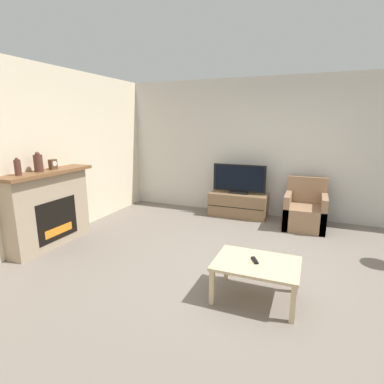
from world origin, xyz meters
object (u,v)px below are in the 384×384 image
Objects in this scene: mantel_clock at (53,164)px; armchair at (305,212)px; tv_stand at (238,205)px; tv at (239,180)px; mantel_vase_left at (18,167)px; remote at (255,260)px; coffee_table at (256,267)px; fireplace at (49,208)px; mantel_vase_centre_left at (38,163)px.

mantel_clock is 0.17× the size of armchair.
tv is (0.00, -0.00, 0.50)m from tv_stand.
tv_stand is (2.30, 2.95, -1.03)m from mantel_vase_left.
remote is at bearing -99.44° from armchair.
remote is (0.84, -2.79, 0.19)m from tv_stand.
tv reaches higher than armchair.
remote is (-0.43, -2.58, 0.14)m from armchair.
mantel_clock reaches higher than tv_stand.
coffee_table is at bearing -72.94° from tv.
tv_stand is at bearing 90.00° from tv.
fireplace is 0.81m from mantel_vase_left.
mantel_vase_centre_left is 4.43m from armchair.
fireplace is 4.28m from armchair.
tv is at bearing -90.00° from tv_stand.
mantel_clock is at bearing -134.18° from tv.
mantel_clock is at bearing 83.13° from fireplace.
fireplace is at bearing 148.10° from remote.
remote is (3.14, -0.41, -0.81)m from mantel_clock.
mantel_vase_left is at bearing -127.95° from tv.
tv_stand is 7.46× the size of remote.
mantel_vase_left is at bearing -90.00° from mantel_vase_centre_left.
mantel_vase_centre_left is at bearing 176.80° from coffee_table.
tv is at bearing 107.06° from coffee_table.
fireplace is 1.67× the size of coffee_table.
tv_stand reaches higher than remote.
mantel_vase_centre_left is at bearing 90.00° from mantel_vase_left.
tv is at bearing 47.31° from fireplace.
fireplace is 3.42m from tv.
tv_stand is 1.29× the size of armchair.
mantel_clock is at bearing -134.15° from tv_stand.
fireplace is 1.39× the size of tv.
mantel_vase_centre_left is 0.32× the size of armchair.
mantel_clock reaches higher than fireplace.
tv_stand is 0.50m from tv.
tv is (2.30, 2.62, -0.55)m from mantel_vase_centre_left.
mantel_vase_centre_left is 1.87× the size of remote.
fireplace reaches higher than coffee_table.
mantel_vase_centre_left is 3.30m from coffee_table.
mantel_vase_left is 0.27× the size of armchair.
tv_stand is (2.30, 2.37, -1.00)m from mantel_clock.
fireplace is 3.44m from tv_stand.
coffee_table is (3.16, -0.18, -0.93)m from mantel_vase_centre_left.
mantel_clock is 3.34m from tv.
remote is (-0.02, 0.02, 0.06)m from coffee_table.
tv_stand is at bearing 47.34° from fireplace.
tv is at bearing 79.69° from remote.
mantel_vase_centre_left is at bearing -145.82° from armchair.
tv_stand is 1.30× the size of coffee_table.
coffee_table is at bearing -63.58° from remote.
coffee_table is (3.16, -0.43, -0.87)m from mantel_clock.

